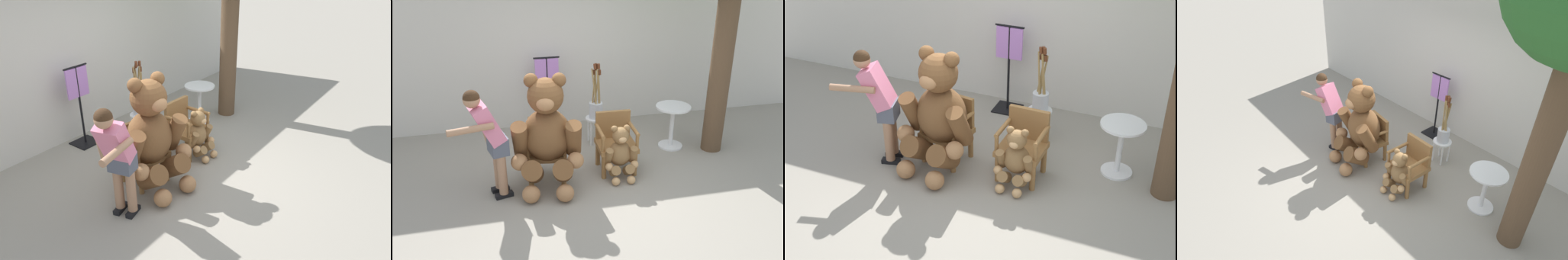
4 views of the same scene
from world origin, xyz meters
The scene contains 11 objects.
ground_plane centered at (0.00, 0.00, 0.00)m, with size 60.00×60.00×0.00m, color gray.
back_wall centered at (0.00, 2.40, 1.40)m, with size 10.00×0.16×2.80m, color beige.
wooden_chair_left centered at (-0.50, 0.45, 0.46)m, with size 0.63×0.60×0.86m.
wooden_chair_right centered at (0.52, 0.45, 0.46)m, with size 0.58×0.54×0.86m.
teddy_bear_large centered at (-0.53, 0.18, 0.79)m, with size 1.00×0.98×1.62m.
teddy_bear_small centered at (0.51, 0.17, 0.40)m, with size 0.49×0.46×0.81m.
person_visitor centered at (-1.28, 0.07, 0.91)m, with size 0.73×0.61×1.54m.
white_stool centered at (0.44, 1.36, 0.36)m, with size 0.34×0.34×0.46m.
brush_bucket centered at (0.44, 1.36, 0.68)m, with size 0.22×0.22×0.93m.
round_side_table centered at (1.62, 0.95, 0.45)m, with size 0.56×0.56×0.72m.
clothing_display_stand centered at (-0.26, 2.01, 0.72)m, with size 0.44×0.40×1.36m.
Camera 3 is at (2.23, -5.02, 4.04)m, focal length 50.00 mm.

